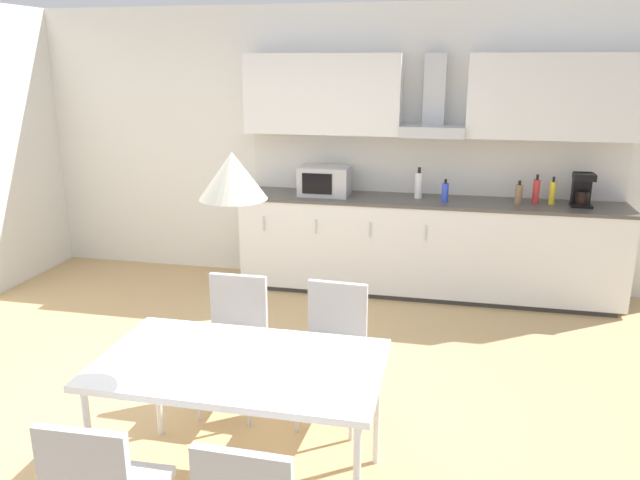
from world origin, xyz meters
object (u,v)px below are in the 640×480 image
(bottle_blue, at_px, (445,192))
(microwave, at_px, (325,181))
(coffee_maker, at_px, (582,189))
(bottle_white, at_px, (419,185))
(bottle_red, at_px, (536,191))
(bottle_yellow, at_px, (552,193))
(dining_table, at_px, (240,369))
(bottle_brown, at_px, (519,194))
(chair_far_left, at_px, (234,329))
(chair_far_right, at_px, (334,339))
(pendant_lamp, at_px, (233,176))

(bottle_blue, bearing_deg, microwave, 177.56)
(coffee_maker, xyz_separation_m, bottle_white, (-1.45, 0.02, -0.02))
(microwave, relative_size, bottle_blue, 2.30)
(bottle_white, bearing_deg, bottle_red, 0.29)
(bottle_yellow, relative_size, dining_table, 0.18)
(bottle_brown, relative_size, bottle_blue, 1.04)
(bottle_yellow, xyz_separation_m, bottle_brown, (-0.30, -0.06, -0.02))
(bottle_yellow, xyz_separation_m, bottle_blue, (-0.95, -0.09, -0.02))
(bottle_yellow, xyz_separation_m, bottle_white, (-1.21, 0.01, 0.02))
(bottle_brown, distance_m, bottle_blue, 0.66)
(bottle_yellow, xyz_separation_m, chair_far_left, (-2.21, -2.38, -0.51))
(chair_far_right, bearing_deg, dining_table, -112.35)
(bottle_brown, height_order, chair_far_right, bottle_brown)
(dining_table, bearing_deg, chair_far_left, 112.11)
(dining_table, bearing_deg, bottle_yellow, 59.30)
(bottle_brown, xyz_separation_m, chair_far_left, (-1.91, -2.32, -0.50))
(bottle_yellow, bearing_deg, bottle_red, 172.87)
(bottle_brown, height_order, chair_far_left, bottle_brown)
(bottle_yellow, bearing_deg, pendant_lamp, -120.70)
(pendant_lamp, bearing_deg, bottle_blue, 73.24)
(bottle_brown, xyz_separation_m, bottle_white, (-0.91, 0.07, 0.03))
(coffee_maker, distance_m, bottle_blue, 1.21)
(bottle_blue, distance_m, pendant_lamp, 3.29)
(bottle_red, bearing_deg, chair_far_left, -130.81)
(chair_far_left, bearing_deg, bottle_blue, 61.31)
(bottle_red, xyz_separation_m, chair_far_left, (-2.07, -2.39, -0.52))
(bottle_yellow, relative_size, bottle_brown, 1.17)
(coffee_maker, bearing_deg, bottle_yellow, 177.22)
(bottle_yellow, xyz_separation_m, dining_table, (-1.88, -3.17, -0.35))
(chair_far_left, bearing_deg, dining_table, -67.89)
(bottle_yellow, bearing_deg, dining_table, -120.70)
(microwave, relative_size, pendant_lamp, 1.50)
(microwave, distance_m, bottle_red, 1.97)
(bottle_yellow, relative_size, pendant_lamp, 0.79)
(bottle_yellow, height_order, bottle_brown, bottle_yellow)
(bottle_white, bearing_deg, dining_table, -102.03)
(dining_table, bearing_deg, chair_far_right, 67.65)
(bottle_blue, height_order, dining_table, bottle_blue)
(bottle_yellow, height_order, bottle_blue, bottle_yellow)
(bottle_red, bearing_deg, bottle_white, -179.71)
(dining_table, xyz_separation_m, chair_far_right, (0.33, 0.80, -0.16))
(dining_table, xyz_separation_m, pendant_lamp, (0.00, -0.00, 0.99))
(bottle_red, height_order, bottle_blue, bottle_red)
(coffee_maker, xyz_separation_m, bottle_red, (-0.39, 0.03, -0.04))
(bottle_white, bearing_deg, chair_far_right, -98.37)
(bottle_red, xyz_separation_m, pendant_lamp, (-1.74, -3.19, 0.64))
(microwave, relative_size, bottle_red, 1.81)
(bottle_white, relative_size, dining_table, 0.20)
(bottle_red, xyz_separation_m, dining_table, (-1.74, -3.19, -0.36))
(coffee_maker, bearing_deg, pendant_lamp, -123.98)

